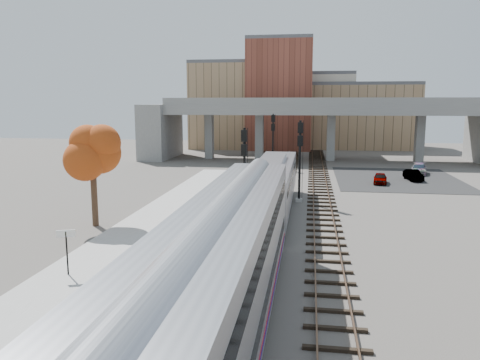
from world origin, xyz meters
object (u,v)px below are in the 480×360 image
(locomotive, at_px, (273,184))
(car_c, at_px, (419,169))
(car_a, at_px, (380,178))
(car_b, at_px, (413,175))
(signal_mast_near, at_px, (244,173))
(signal_mast_far, at_px, (273,141))
(tree, at_px, (92,153))
(coach, at_px, (220,284))
(signal_mast_mid, at_px, (300,162))

(locomotive, bearing_deg, car_c, 54.43)
(locomotive, distance_m, car_a, 18.34)
(car_b, bearing_deg, signal_mast_near, -138.06)
(locomotive, distance_m, signal_mast_near, 3.05)
(signal_mast_far, distance_m, car_c, 18.88)
(signal_mast_far, distance_m, car_a, 16.98)
(car_b, relative_size, car_c, 0.84)
(car_a, bearing_deg, signal_mast_near, -118.57)
(tree, distance_m, car_c, 41.05)
(signal_mast_far, bearing_deg, car_c, -9.41)
(coach, xyz_separation_m, signal_mast_far, (-2.10, 48.42, 0.88))
(locomotive, xyz_separation_m, signal_mast_mid, (2.00, 4.11, 1.36))
(signal_mast_far, relative_size, tree, 1.03)
(locomotive, relative_size, coach, 0.76)
(signal_mast_far, distance_m, car_b, 18.82)
(locomotive, distance_m, car_c, 28.04)
(locomotive, xyz_separation_m, car_c, (16.29, 22.77, -1.60))
(car_a, bearing_deg, signal_mast_far, 147.61)
(signal_mast_mid, relative_size, tree, 1.02)
(coach, height_order, car_b, coach)
(signal_mast_far, height_order, car_c, signal_mast_far)
(signal_mast_far, height_order, tree, signal_mast_far)
(coach, distance_m, car_a, 39.04)
(tree, height_order, car_a, tree)
(coach, xyz_separation_m, signal_mast_near, (-2.10, 20.69, 0.60))
(locomotive, bearing_deg, signal_mast_mid, 64.06)
(signal_mast_near, height_order, car_c, signal_mast_near)
(tree, bearing_deg, signal_mast_far, 72.31)
(locomotive, xyz_separation_m, signal_mast_far, (-2.10, 25.82, 1.40))
(signal_mast_mid, distance_m, car_a, 14.10)
(signal_mast_mid, height_order, car_b, signal_mast_mid)
(signal_mast_mid, bearing_deg, signal_mast_near, -124.23)
(coach, relative_size, car_c, 5.71)
(car_b, height_order, car_c, car_c)
(signal_mast_mid, height_order, car_a, signal_mast_mid)
(signal_mast_mid, distance_m, tree, 17.79)
(locomotive, relative_size, signal_mast_far, 2.60)
(tree, relative_size, car_b, 1.92)
(car_b, bearing_deg, car_c, 64.05)
(signal_mast_mid, bearing_deg, car_c, 52.56)
(locomotive, distance_m, signal_mast_mid, 4.77)
(car_b, distance_m, car_c, 5.41)
(locomotive, xyz_separation_m, car_a, (10.55, 14.91, -1.65))
(signal_mast_mid, distance_m, car_b, 18.71)
(signal_mast_near, xyz_separation_m, car_c, (18.39, 24.69, -2.72))
(car_b, bearing_deg, signal_mast_mid, -140.51)
(coach, xyz_separation_m, car_a, (10.55, 37.52, -2.17))
(signal_mast_mid, height_order, signal_mast_far, signal_mast_far)
(signal_mast_far, height_order, car_b, signal_mast_far)
(coach, relative_size, signal_mast_mid, 3.45)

